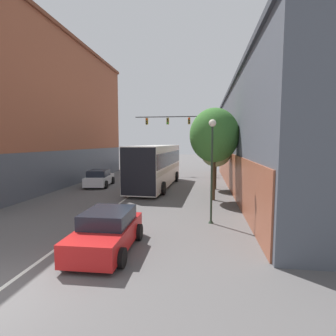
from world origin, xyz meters
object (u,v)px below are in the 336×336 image
at_px(street_lamp, 212,161).
at_px(bus, 156,164).
at_px(hatchback_foreground, 107,232).
at_px(street_tree_near, 214,135).
at_px(traffic_signal_gantry, 187,129).
at_px(parked_car_left_near, 138,165).
at_px(street_tree_far, 216,149).
at_px(parked_car_left_mid, 99,178).

bearing_deg(street_lamp, bus, 114.48).
height_order(hatchback_foreground, street_tree_near, street_tree_near).
xyz_separation_m(bus, traffic_signal_gantry, (2.06, 9.64, 3.43)).
xyz_separation_m(traffic_signal_gantry, street_tree_near, (2.70, -14.28, -1.12)).
distance_m(parked_car_left_near, street_tree_near, 22.40).
bearing_deg(street_lamp, street_tree_far, 86.33).
distance_m(parked_car_left_mid, traffic_signal_gantry, 13.11).
height_order(hatchback_foreground, parked_car_left_mid, parked_car_left_mid).
xyz_separation_m(parked_car_left_near, street_tree_far, (10.46, -15.44, 2.76)).
relative_size(street_lamp, street_tree_near, 0.81).
height_order(parked_car_left_mid, street_lamp, street_lamp).
bearing_deg(traffic_signal_gantry, street_lamp, -82.93).
xyz_separation_m(parked_car_left_near, parked_car_left_mid, (0.31, -15.25, 0.09)).
bearing_deg(parked_car_left_mid, bus, -93.97).
distance_m(hatchback_foreground, street_lamp, 5.80).
relative_size(bus, street_tree_far, 2.26).
relative_size(parked_car_left_mid, street_lamp, 0.87).
height_order(parked_car_left_near, parked_car_left_mid, parked_car_left_mid).
distance_m(bus, street_tree_near, 7.03).
bearing_deg(street_tree_near, hatchback_foreground, -114.61).
bearing_deg(hatchback_foreground, street_tree_far, -19.50).
distance_m(parked_car_left_near, parked_car_left_mid, 15.26).
bearing_deg(traffic_signal_gantry, parked_car_left_near, 144.34).
height_order(street_tree_near, street_tree_far, street_tree_near).
bearing_deg(parked_car_left_near, parked_car_left_mid, -179.43).
distance_m(street_lamp, street_tree_near, 5.37).
relative_size(hatchback_foreground, street_tree_far, 0.79).
height_order(street_lamp, street_tree_far, street_lamp).
bearing_deg(parked_car_left_mid, street_tree_far, -98.03).
bearing_deg(bus, parked_car_left_near, 22.35).
relative_size(traffic_signal_gantry, street_lamp, 1.93).
height_order(bus, traffic_signal_gantry, traffic_signal_gantry).
bearing_deg(street_lamp, street_tree_near, 86.83).
relative_size(bus, hatchback_foreground, 2.86).
xyz_separation_m(parked_car_left_mid, street_tree_near, (9.84, -4.36, 3.64)).
distance_m(hatchback_foreground, parked_car_left_mid, 14.47).
height_order(parked_car_left_near, street_lamp, street_lamp).
relative_size(traffic_signal_gantry, street_tree_far, 1.96).
distance_m(traffic_signal_gantry, street_tree_near, 14.57).
xyz_separation_m(hatchback_foreground, street_lamp, (3.80, 3.72, 2.33)).
bearing_deg(hatchback_foreground, bus, 1.93).
relative_size(parked_car_left_near, traffic_signal_gantry, 0.42).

